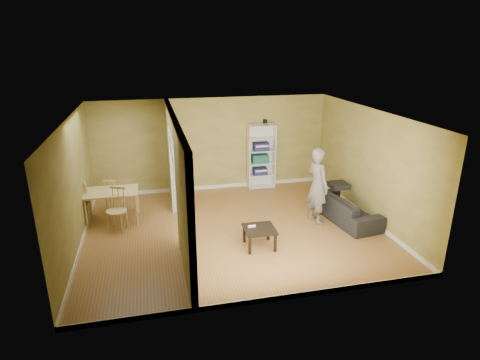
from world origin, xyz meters
name	(u,v)px	position (x,y,z in m)	size (l,w,h in m)	color
room_shell	(233,175)	(0.00, 0.00, 1.30)	(6.50, 6.50, 6.50)	brown
partition	(177,179)	(-1.20, 0.00, 1.30)	(0.22, 5.50, 2.60)	#B6AC4C
wall_speaker	(265,121)	(1.50, 2.69, 1.90)	(0.10, 0.10, 0.10)	black
sofa	(345,204)	(2.70, -0.05, 0.38)	(0.86, 2.01, 0.77)	black
person	(318,179)	(1.98, 0.00, 1.05)	(0.60, 0.76, 2.10)	slate
bookshelf	(261,156)	(1.37, 2.60, 0.92)	(0.77, 0.34, 1.84)	white
paper_box_navy_a	(260,171)	(1.33, 2.56, 0.49)	(0.39, 0.26, 0.20)	navy
paper_box_teal	(260,159)	(1.32, 2.56, 0.87)	(0.46, 0.30, 0.23)	#09584C
paper_box_navy_b	(261,146)	(1.35, 2.56, 1.22)	(0.43, 0.28, 0.22)	navy
coffee_table	(260,231)	(0.35, -0.91, 0.36)	(0.63, 0.63, 0.42)	black
game_controller	(252,226)	(0.22, -0.81, 0.44)	(0.16, 0.04, 0.03)	white
dining_table	(111,194)	(-2.66, 1.10, 0.67)	(1.20, 0.80, 0.75)	#D1B973
chair_left	(79,204)	(-3.39, 1.13, 0.48)	(0.44, 0.44, 0.97)	#D6B972
chair_near	(116,210)	(-2.53, 0.55, 0.49)	(0.45, 0.45, 0.99)	#D6B283
chair_far	(113,195)	(-2.68, 1.69, 0.44)	(0.40, 0.40, 0.88)	tan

